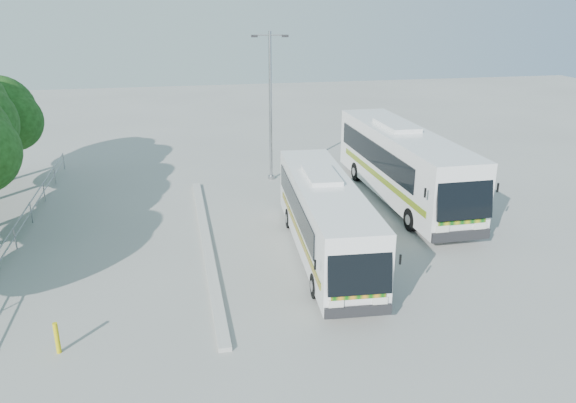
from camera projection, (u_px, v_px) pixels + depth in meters
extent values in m
plane|color=#9E9E99|center=(268.00, 258.00, 22.29)|extent=(100.00, 100.00, 0.00)
cube|color=#B2B2AD|center=(206.00, 242.00, 23.67)|extent=(0.40, 16.00, 0.15)
cylinder|color=gray|center=(19.00, 219.00, 23.74)|extent=(0.06, 22.00, 0.06)
cylinder|color=gray|center=(21.00, 228.00, 23.88)|extent=(0.06, 22.00, 0.06)
cylinder|color=gray|center=(61.00, 166.00, 33.12)|extent=(0.06, 0.06, 1.00)
cylinder|color=#382314|center=(6.00, 156.00, 31.65)|extent=(0.36, 0.36, 2.77)
sphere|color=black|center=(12.00, 121.00, 30.64)|extent=(3.28, 3.28, 3.28)
cube|color=silver|center=(325.00, 216.00, 22.14)|extent=(2.90, 10.69, 2.68)
cube|color=black|center=(360.00, 268.00, 17.07)|extent=(2.05, 0.54, 1.71)
cube|color=black|center=(295.00, 205.00, 22.37)|extent=(0.61, 8.43, 0.97)
cube|color=black|center=(350.00, 202.00, 22.66)|extent=(0.61, 8.43, 0.97)
cube|color=#0D5D0E|center=(298.00, 232.00, 21.92)|extent=(0.64, 9.14, 0.25)
cylinder|color=black|center=(316.00, 286.00, 19.21)|extent=(0.32, 0.90, 0.88)
cylinder|color=black|center=(372.00, 282.00, 19.47)|extent=(0.32, 0.90, 0.88)
cylinder|color=black|center=(289.00, 218.00, 25.21)|extent=(0.32, 0.90, 0.88)
cylinder|color=black|center=(333.00, 216.00, 25.47)|extent=(0.32, 0.90, 0.88)
cube|color=silver|center=(402.00, 162.00, 28.35)|extent=(2.63, 12.54, 3.19)
cube|color=black|center=(465.00, 195.00, 22.41)|extent=(2.40, 0.48, 2.03)
cube|color=black|center=(374.00, 153.00, 28.54)|extent=(0.07, 10.03, 1.15)
cube|color=black|center=(422.00, 151.00, 29.05)|extent=(0.07, 10.03, 1.15)
cube|color=#0C5614|center=(379.00, 177.00, 28.01)|extent=(0.05, 10.86, 0.29)
cylinder|color=black|center=(411.00, 219.00, 24.85)|extent=(0.32, 1.05, 1.04)
cylinder|color=black|center=(460.00, 216.00, 25.31)|extent=(0.32, 1.05, 1.04)
cylinder|color=black|center=(357.00, 172.00, 31.88)|extent=(0.32, 1.05, 1.04)
cylinder|color=black|center=(396.00, 169.00, 32.34)|extent=(0.32, 1.05, 1.04)
cylinder|color=gray|center=(271.00, 108.00, 30.94)|extent=(0.19, 0.19, 8.17)
cylinder|color=gray|center=(270.00, 35.00, 29.64)|extent=(1.63, 0.32, 0.08)
cube|color=black|center=(254.00, 36.00, 29.61)|extent=(0.38, 0.23, 0.12)
cube|color=black|center=(285.00, 36.00, 29.70)|extent=(0.38, 0.23, 0.12)
cylinder|color=#C6B30B|center=(57.00, 338.00, 16.14)|extent=(0.18, 0.18, 0.98)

